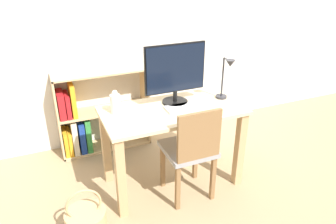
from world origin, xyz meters
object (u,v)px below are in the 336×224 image
object	(u,v)px
desk_lamp	(226,75)
vase	(115,103)
chair	(191,149)
bookshelf	(87,118)
monitor	(175,71)
keyboard	(184,107)
basket	(86,222)

from	to	relation	value
desk_lamp	vase	bearing A→B (deg)	173.15
chair	bookshelf	distance (m)	1.28
monitor	keyboard	bearing A→B (deg)	-79.45
desk_lamp	basket	world-z (taller)	desk_lamp
monitor	bookshelf	size ratio (longest dim) A/B	0.57
desk_lamp	bookshelf	xyz separation A→B (m)	(-1.09, 0.85, -0.60)
vase	basket	distance (m)	0.93
chair	basket	distance (m)	0.98
monitor	bookshelf	xyz separation A→B (m)	(-0.67, 0.73, -0.66)
keyboard	bookshelf	bearing A→B (deg)	128.60
monitor	vase	xyz separation A→B (m)	(-0.53, -0.01, -0.20)
desk_lamp	bookshelf	world-z (taller)	desk_lamp
bookshelf	keyboard	bearing A→B (deg)	-51.40
keyboard	basket	xyz separation A→B (m)	(-0.94, -0.33, -0.63)
desk_lamp	chair	world-z (taller)	desk_lamp
keyboard	vase	size ratio (longest dim) A/B	1.60
monitor	keyboard	xyz separation A→B (m)	(0.03, -0.14, -0.28)
monitor	bookshelf	bearing A→B (deg)	132.35
monitor	basket	distance (m)	1.37
keyboard	basket	bearing A→B (deg)	-160.92
desk_lamp	basket	xyz separation A→B (m)	(-1.34, -0.34, -0.86)
monitor	vase	world-z (taller)	monitor
basket	bookshelf	bearing A→B (deg)	78.34
keyboard	vase	bearing A→B (deg)	166.73
monitor	vase	distance (m)	0.56
bookshelf	vase	bearing A→B (deg)	-79.10
monitor	basket	xyz separation A→B (m)	(-0.91, -0.46, -0.91)
vase	desk_lamp	xyz separation A→B (m)	(0.95, -0.11, 0.14)
monitor	basket	size ratio (longest dim) A/B	1.29
desk_lamp	chair	size ratio (longest dim) A/B	0.44
basket	desk_lamp	bearing A→B (deg)	14.24
monitor	chair	xyz separation A→B (m)	(-0.01, -0.37, -0.55)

